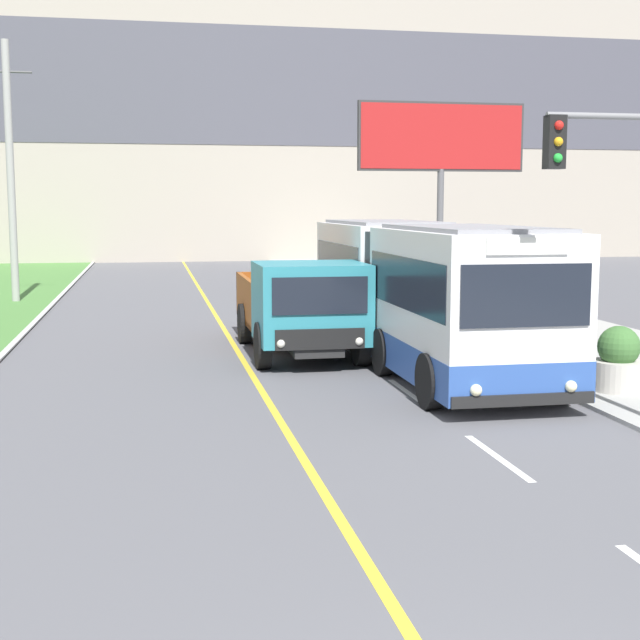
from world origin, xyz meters
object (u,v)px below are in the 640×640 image
city_bus (420,292)px  billboard_large (441,145)px  utility_pole_far (10,171)px  planter_round_third (466,314)px  dump_truck (303,309)px  planter_round_near (618,362)px  planter_round_second (528,334)px  traffic_light_mast (635,216)px

city_bus → billboard_large: billboard_large is taller
utility_pole_far → planter_round_third: size_ratio=8.09×
city_bus → dump_truck: (-2.53, 1.01, -0.45)m
city_bus → planter_round_third: bearing=56.3°
city_bus → dump_truck: city_bus is taller
planter_round_near → planter_round_second: (-0.09, 3.92, -0.02)m
billboard_large → planter_round_near: bearing=-95.8°
city_bus → planter_round_third: (2.49, 3.73, -1.02)m
utility_pole_far → planter_round_near: utility_pole_far is taller
traffic_light_mast → planter_round_near: 4.00m
utility_pole_far → city_bus: bearing=-54.2°
city_bus → dump_truck: bearing=158.3°
city_bus → planter_round_second: city_bus is taller
planter_round_third → utility_pole_far: bearing=139.5°
billboard_large → planter_round_third: (-1.77, -7.67, -5.12)m
planter_round_near → city_bus: bearing=122.9°
traffic_light_mast → planter_round_near: bearing=63.4°
dump_truck → utility_pole_far: bearing=120.7°
utility_pole_far → planter_round_third: bearing=-40.5°
utility_pole_far → billboard_large: (15.26, -3.87, 0.89)m
traffic_light_mast → planter_round_third: traffic_light_mast is taller
planter_round_second → utility_pole_far: bearing=131.3°
planter_round_third → city_bus: bearing=-123.7°
dump_truck → planter_round_second: 5.28m
city_bus → planter_round_second: bearing=-4.3°
traffic_light_mast → planter_round_third: 10.84m
dump_truck → traffic_light_mast: bearing=-63.0°
dump_truck → planter_round_third: bearing=28.5°
dump_truck → utility_pole_far: 16.99m
planter_round_near → utility_pole_far: bearing=125.2°
planter_round_second → planter_round_third: planter_round_second is taller
planter_round_near → dump_truck: bearing=135.4°
city_bus → traffic_light_mast: 7.05m
dump_truck → billboard_large: (6.78, 10.39, 4.55)m
planter_round_near → planter_round_second: bearing=91.3°
planter_round_second → planter_round_third: size_ratio=1.03×
traffic_light_mast → planter_round_near: size_ratio=4.30×
city_bus → traffic_light_mast: bearing=-78.3°
utility_pole_far → planter_round_near: 24.09m
billboard_large → planter_round_third: bearing=-103.0°
planter_round_third → traffic_light_mast: bearing=-96.1°
utility_pole_far → planter_round_second: (13.58, -15.46, -4.21)m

